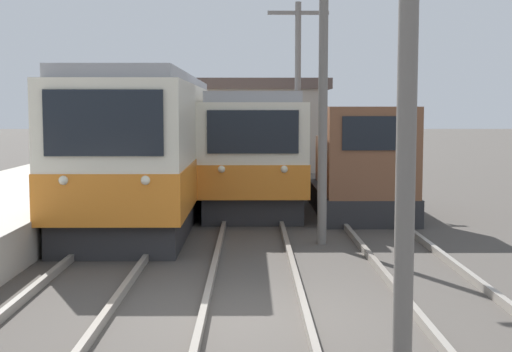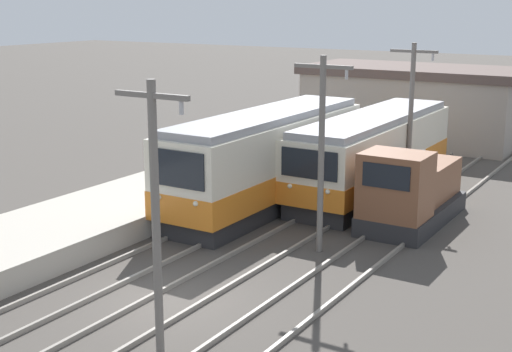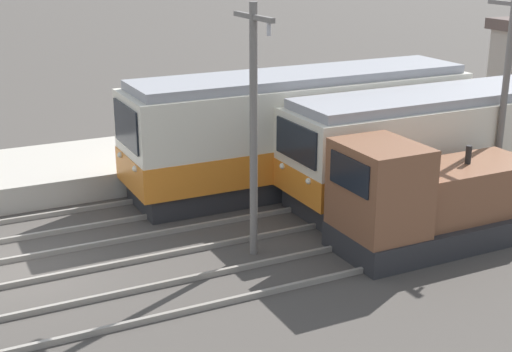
% 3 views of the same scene
% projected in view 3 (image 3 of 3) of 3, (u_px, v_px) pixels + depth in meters
% --- Properties ---
extents(ground_plane, '(200.00, 200.00, 0.00)m').
position_uv_depth(ground_plane, '(20.00, 269.00, 17.74)').
color(ground_plane, '#47423D').
extents(track_left, '(1.54, 60.00, 0.14)m').
position_uv_depth(track_left, '(5.00, 231.00, 19.93)').
color(track_left, gray).
rests_on(track_left, ground).
extents(track_center, '(1.54, 60.00, 0.14)m').
position_uv_depth(track_center, '(21.00, 270.00, 17.54)').
color(track_center, gray).
rests_on(track_center, ground).
extents(track_right, '(1.54, 60.00, 0.14)m').
position_uv_depth(track_right, '(44.00, 326.00, 14.99)').
color(track_right, gray).
rests_on(track_right, ground).
extents(commuter_train_left, '(2.84, 11.82, 3.81)m').
position_uv_depth(commuter_train_left, '(301.00, 134.00, 23.38)').
color(commuter_train_left, '#28282B').
rests_on(commuter_train_left, ground).
extents(commuter_train_center, '(2.84, 12.00, 3.39)m').
position_uv_depth(commuter_train_center, '(458.00, 144.00, 22.80)').
color(commuter_train_center, '#28282B').
rests_on(commuter_train_center, ground).
extents(shunting_locomotive, '(2.40, 5.75, 3.00)m').
position_uv_depth(shunting_locomotive, '(428.00, 202.00, 18.86)').
color(shunting_locomotive, '#28282B').
rests_on(shunting_locomotive, ground).
extents(catenary_mast_mid, '(2.00, 0.20, 6.43)m').
position_uv_depth(catenary_mast_mid, '(254.00, 122.00, 17.55)').
color(catenary_mast_mid, slate).
rests_on(catenary_mast_mid, ground).
extents(catenary_mast_far, '(2.00, 0.20, 6.43)m').
position_uv_depth(catenary_mast_far, '(505.00, 93.00, 21.01)').
color(catenary_mast_far, slate).
rests_on(catenary_mast_far, ground).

